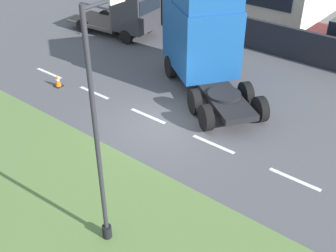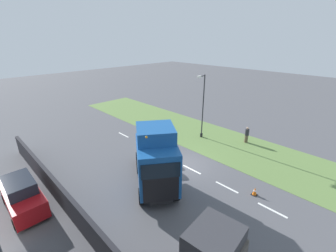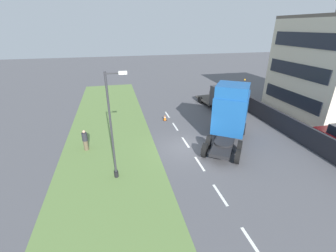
{
  "view_description": "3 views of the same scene",
  "coord_description": "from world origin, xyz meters",
  "views": [
    {
      "loc": [
        -10.95,
        -8.91,
        9.0
      ],
      "look_at": [
        -1.57,
        -1.41,
        1.24
      ],
      "focal_mm": 45.0,
      "sensor_mm": 36.0,
      "label": 1
    },
    {
      "loc": [
        12.19,
        10.54,
        9.89
      ],
      "look_at": [
        0.01,
        -1.8,
        2.99
      ],
      "focal_mm": 24.0,
      "sensor_mm": 36.0,
      "label": 2
    },
    {
      "loc": [
        -5.17,
        -14.45,
        8.66
      ],
      "look_at": [
        -1.36,
        1.34,
        1.41
      ],
      "focal_mm": 24.0,
      "sensor_mm": 36.0,
      "label": 3
    }
  ],
  "objects": [
    {
      "name": "traffic_cone_lead",
      "position": [
        -0.6,
        5.85,
        0.28
      ],
      "size": [
        0.36,
        0.36,
        0.58
      ],
      "color": "black",
      "rests_on": "ground"
    },
    {
      "name": "lane_markings",
      "position": [
        0.0,
        -0.7,
        0.0
      ],
      "size": [
        0.16,
        17.8,
        0.0
      ],
      "color": "white",
      "rests_on": "ground"
    },
    {
      "name": "lamp_post",
      "position": [
        -5.49,
        -2.46,
        3.12
      ],
      "size": [
        1.25,
        0.27,
        6.54
      ],
      "color": "black",
      "rests_on": "ground"
    },
    {
      "name": "lorry_cab",
      "position": [
        3.72,
        0.88,
        2.32
      ],
      "size": [
        5.71,
        6.63,
        4.77
      ],
      "rotation": [
        0.0,
        0.0,
        -0.61
      ],
      "color": "black",
      "rests_on": "ground"
    },
    {
      "name": "flatbed_truck",
      "position": [
        6.12,
        7.54,
        1.44
      ],
      "size": [
        2.72,
        5.65,
        2.73
      ],
      "rotation": [
        0.0,
        0.0,
        3.24
      ],
      "color": "#333338",
      "rests_on": "ground"
    },
    {
      "name": "pedestrian",
      "position": [
        -7.72,
        1.52,
        0.8
      ],
      "size": [
        0.39,
        0.39,
        1.65
      ],
      "color": "brown",
      "rests_on": "ground"
    },
    {
      "name": "ground_plane",
      "position": [
        0.0,
        0.0,
        0.0
      ],
      "size": [
        120.0,
        120.0,
        0.0
      ],
      "primitive_type": "plane",
      "color": "#515156",
      "rests_on": "ground"
    },
    {
      "name": "boundary_wall",
      "position": [
        9.0,
        0.0,
        0.82
      ],
      "size": [
        0.25,
        24.0,
        1.64
      ],
      "color": "#232328",
      "rests_on": "ground"
    },
    {
      "name": "grass_verge",
      "position": [
        -6.0,
        0.0,
        0.01
      ],
      "size": [
        7.0,
        44.0,
        0.01
      ],
      "color": "#607F42",
      "rests_on": "ground"
    }
  ]
}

